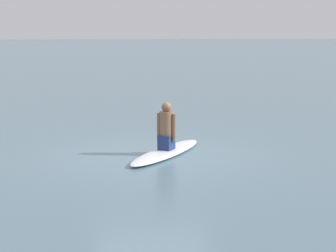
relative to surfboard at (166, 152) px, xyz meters
name	(u,v)px	position (x,y,z in m)	size (l,w,h in m)	color
ground_plane	(152,155)	(0.33, 0.05, -0.06)	(400.00, 400.00, 0.00)	slate
surfboard	(166,152)	(0.00, 0.00, 0.00)	(3.08, 0.65, 0.11)	white
person_paddler	(166,128)	(0.00, 0.00, 0.53)	(0.42, 0.44, 1.04)	navy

